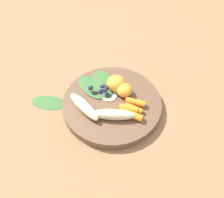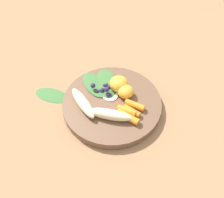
{
  "view_description": "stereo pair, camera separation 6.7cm",
  "coord_description": "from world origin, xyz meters",
  "views": [
    {
      "loc": [
        0.26,
        0.33,
        0.55
      ],
      "look_at": [
        0.0,
        0.0,
        0.03
      ],
      "focal_mm": 40.51,
      "sensor_mm": 36.0,
      "label": 1
    },
    {
      "loc": [
        0.21,
        0.37,
        0.55
      ],
      "look_at": [
        0.0,
        0.0,
        0.03
      ],
      "focal_mm": 40.51,
      "sensor_mm": 36.0,
      "label": 2
    }
  ],
  "objects": [
    {
      "name": "carrot_mid_right",
      "position": [
        -0.03,
        0.06,
        0.03
      ],
      "size": [
        0.03,
        0.05,
        0.02
      ],
      "primitive_type": "cylinder",
      "rotation": [
        0.0,
        1.57,
        1.98
      ],
      "color": "orange",
      "rests_on": "bowl"
    },
    {
      "name": "carrot_mid_left",
      "position": [
        -0.01,
        0.05,
        0.03
      ],
      "size": [
        0.04,
        0.05,
        0.02
      ],
      "primitive_type": "cylinder",
      "rotation": [
        0.0,
        1.57,
        2.21
      ],
      "color": "orange",
      "rests_on": "bowl"
    },
    {
      "name": "banana_peeled_right",
      "position": [
        0.07,
        -0.02,
        0.04
      ],
      "size": [
        0.03,
        0.11,
        0.03
      ],
      "primitive_type": "ellipsoid",
      "rotation": [
        0.0,
        0.0,
        1.62
      ],
      "color": "beige",
      "rests_on": "bowl"
    },
    {
      "name": "orange_segment_near",
      "position": [
        -0.04,
        -0.03,
        0.04
      ],
      "size": [
        0.05,
        0.05,
        0.04
      ],
      "primitive_type": "ellipsoid",
      "color": "#F4A833",
      "rests_on": "bowl"
    },
    {
      "name": "kale_leaf_left",
      "position": [
        -0.02,
        -0.06,
        0.03
      ],
      "size": [
        0.1,
        0.13,
        0.0
      ],
      "primitive_type": "ellipsoid",
      "rotation": [
        0.0,
        0.0,
        4.34
      ],
      "color": "#3D7038",
      "rests_on": "bowl"
    },
    {
      "name": "blueberry_pile",
      "position": [
        0.0,
        -0.04,
        0.03
      ],
      "size": [
        0.05,
        0.05,
        0.03
      ],
      "color": "#2D234C",
      "rests_on": "bowl"
    },
    {
      "name": "orange_segment_far",
      "position": [
        -0.04,
        0.0,
        0.04
      ],
      "size": [
        0.04,
        0.04,
        0.03
      ],
      "primitive_type": "ellipsoid",
      "color": "#F4A833",
      "rests_on": "bowl"
    },
    {
      "name": "ground_plane",
      "position": [
        0.0,
        0.0,
        0.0
      ],
      "size": [
        2.4,
        2.4,
        0.0
      ],
      "primitive_type": "plane",
      "color": "#99704C"
    },
    {
      "name": "carrot_front",
      "position": [
        -0.01,
        0.07,
        0.03
      ],
      "size": [
        0.04,
        0.06,
        0.02
      ],
      "primitive_type": "cylinder",
      "rotation": [
        0.0,
        1.57,
        2.04
      ],
      "color": "orange",
      "rests_on": "bowl"
    },
    {
      "name": "bowl",
      "position": [
        0.0,
        0.0,
        0.01
      ],
      "size": [
        0.27,
        0.27,
        0.02
      ],
      "primitive_type": "cylinder",
      "color": "brown",
      "rests_on": "ground_plane"
    },
    {
      "name": "kale_leaf_right",
      "position": [
        0.01,
        -0.08,
        0.03
      ],
      "size": [
        0.05,
        0.11,
        0.0
      ],
      "primitive_type": "ellipsoid",
      "rotation": [
        0.0,
        0.0,
        4.72
      ],
      "color": "#3D7038",
      "rests_on": "bowl"
    },
    {
      "name": "coconut_shred_patch",
      "position": [
        -0.01,
        -0.02,
        0.03
      ],
      "size": [
        0.04,
        0.04,
        0.0
      ],
      "primitive_type": "cylinder",
      "color": "white",
      "rests_on": "bowl"
    },
    {
      "name": "banana_peeled_left",
      "position": [
        0.03,
        0.04,
        0.04
      ],
      "size": [
        0.1,
        0.1,
        0.03
      ],
      "primitive_type": "ellipsoid",
      "rotation": [
        0.0,
        0.0,
        2.41
      ],
      "color": "beige",
      "rests_on": "bowl"
    },
    {
      "name": "carrot_rear",
      "position": [
        -0.04,
        0.05,
        0.03
      ],
      "size": [
        0.04,
        0.05,
        0.02
      ],
      "primitive_type": "cylinder",
      "rotation": [
        0.0,
        1.57,
        2.16
      ],
      "color": "orange",
      "rests_on": "bowl"
    },
    {
      "name": "kale_leaf_stray",
      "position": [
        0.13,
        -0.12,
        0.0
      ],
      "size": [
        0.1,
        0.11,
        0.01
      ],
      "primitive_type": "ellipsoid",
      "rotation": [
        0.0,
        0.0,
        5.42
      ],
      "color": "#3D7038",
      "rests_on": "ground_plane"
    }
  ]
}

